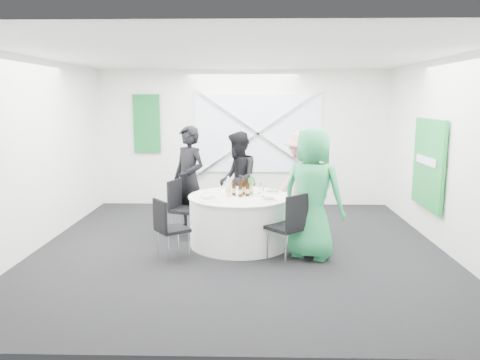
{
  "coord_description": "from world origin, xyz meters",
  "views": [
    {
      "loc": [
        0.17,
        -6.72,
        2.19
      ],
      "look_at": [
        0.0,
        0.2,
        1.0
      ],
      "focal_mm": 35.0,
      "sensor_mm": 36.0,
      "label": 1
    }
  ],
  "objects_px": {
    "chair_back_left": "(181,204)",
    "person_woman_green": "(312,193)",
    "chair_back": "(242,200)",
    "chair_back_right": "(304,199)",
    "person_man_back": "(238,180)",
    "green_water_bottle": "(251,187)",
    "person_man_back_left": "(189,179)",
    "chair_front_left": "(167,225)",
    "chair_front_right": "(290,222)",
    "clear_water_bottle": "(228,189)",
    "banquet_table": "(240,220)",
    "person_woman_pink": "(302,183)"
  },
  "relations": [
    {
      "from": "chair_back",
      "to": "person_woman_green",
      "type": "relative_size",
      "value": 0.45
    },
    {
      "from": "banquet_table",
      "to": "person_man_back_left",
      "type": "distance_m",
      "value": 1.22
    },
    {
      "from": "chair_front_right",
      "to": "person_woman_green",
      "type": "height_order",
      "value": "person_woman_green"
    },
    {
      "from": "chair_back",
      "to": "person_woman_green",
      "type": "height_order",
      "value": "person_woman_green"
    },
    {
      "from": "chair_back_right",
      "to": "person_woman_green",
      "type": "distance_m",
      "value": 1.2
    },
    {
      "from": "chair_front_right",
      "to": "green_water_bottle",
      "type": "height_order",
      "value": "green_water_bottle"
    },
    {
      "from": "banquet_table",
      "to": "chair_back_left",
      "type": "height_order",
      "value": "chair_back_left"
    },
    {
      "from": "banquet_table",
      "to": "chair_back_right",
      "type": "bearing_deg",
      "value": 29.57
    },
    {
      "from": "chair_back_left",
      "to": "person_woman_green",
      "type": "bearing_deg",
      "value": -94.72
    },
    {
      "from": "chair_front_right",
      "to": "person_man_back",
      "type": "relative_size",
      "value": 0.57
    },
    {
      "from": "chair_front_left",
      "to": "person_man_back_left",
      "type": "bearing_deg",
      "value": -41.26
    },
    {
      "from": "chair_front_left",
      "to": "clear_water_bottle",
      "type": "height_order",
      "value": "clear_water_bottle"
    },
    {
      "from": "green_water_bottle",
      "to": "clear_water_bottle",
      "type": "distance_m",
      "value": 0.37
    },
    {
      "from": "person_man_back_left",
      "to": "green_water_bottle",
      "type": "height_order",
      "value": "person_man_back_left"
    },
    {
      "from": "clear_water_bottle",
      "to": "person_man_back",
      "type": "bearing_deg",
      "value": 84.43
    },
    {
      "from": "chair_back_right",
      "to": "chair_front_left",
      "type": "xyz_separation_m",
      "value": [
        -2.01,
        -1.31,
        -0.09
      ]
    },
    {
      "from": "chair_back_right",
      "to": "person_woman_pink",
      "type": "bearing_deg",
      "value": -149.68
    },
    {
      "from": "chair_front_right",
      "to": "person_woman_green",
      "type": "xyz_separation_m",
      "value": [
        0.31,
        0.2,
        0.36
      ]
    },
    {
      "from": "chair_back_left",
      "to": "chair_front_right",
      "type": "xyz_separation_m",
      "value": [
        1.65,
        -1.13,
        0.01
      ]
    },
    {
      "from": "clear_water_bottle",
      "to": "chair_back_right",
      "type": "bearing_deg",
      "value": 29.0
    },
    {
      "from": "person_man_back_left",
      "to": "chair_front_left",
      "type": "bearing_deg",
      "value": -55.37
    },
    {
      "from": "banquet_table",
      "to": "chair_back",
      "type": "xyz_separation_m",
      "value": [
        0.01,
        1.01,
        0.09
      ]
    },
    {
      "from": "banquet_table",
      "to": "chair_front_right",
      "type": "xyz_separation_m",
      "value": [
        0.7,
        -0.77,
        0.18
      ]
    },
    {
      "from": "chair_back",
      "to": "person_woman_pink",
      "type": "relative_size",
      "value": 0.48
    },
    {
      "from": "chair_front_left",
      "to": "green_water_bottle",
      "type": "relative_size",
      "value": 2.69
    },
    {
      "from": "banquet_table",
      "to": "green_water_bottle",
      "type": "relative_size",
      "value": 4.89
    },
    {
      "from": "chair_back",
      "to": "chair_back_right",
      "type": "bearing_deg",
      "value": -22.04
    },
    {
      "from": "person_woman_pink",
      "to": "clear_water_bottle",
      "type": "relative_size",
      "value": 5.48
    },
    {
      "from": "person_man_back_left",
      "to": "person_man_back",
      "type": "relative_size",
      "value": 1.07
    },
    {
      "from": "chair_back_right",
      "to": "chair_front_right",
      "type": "distance_m",
      "value": 1.4
    },
    {
      "from": "chair_back_left",
      "to": "person_man_back_left",
      "type": "relative_size",
      "value": 0.52
    },
    {
      "from": "chair_front_left",
      "to": "green_water_bottle",
      "type": "height_order",
      "value": "green_water_bottle"
    },
    {
      "from": "chair_back_right",
      "to": "person_man_back_left",
      "type": "distance_m",
      "value": 1.92
    },
    {
      "from": "chair_back",
      "to": "chair_back_left",
      "type": "bearing_deg",
      "value": -145.53
    },
    {
      "from": "chair_back_left",
      "to": "clear_water_bottle",
      "type": "height_order",
      "value": "clear_water_bottle"
    },
    {
      "from": "person_man_back",
      "to": "green_water_bottle",
      "type": "distance_m",
      "value": 0.99
    },
    {
      "from": "person_man_back",
      "to": "chair_back_left",
      "type": "bearing_deg",
      "value": -56.43
    },
    {
      "from": "chair_back_right",
      "to": "clear_water_bottle",
      "type": "distance_m",
      "value": 1.41
    },
    {
      "from": "chair_back_left",
      "to": "person_woman_green",
      "type": "xyz_separation_m",
      "value": [
        1.97,
        -0.93,
        0.37
      ]
    },
    {
      "from": "chair_front_right",
      "to": "person_woman_green",
      "type": "relative_size",
      "value": 0.52
    },
    {
      "from": "chair_back",
      "to": "green_water_bottle",
      "type": "height_order",
      "value": "green_water_bottle"
    },
    {
      "from": "person_man_back",
      "to": "person_woman_pink",
      "type": "xyz_separation_m",
      "value": [
        1.06,
        -0.43,
        0.02
      ]
    },
    {
      "from": "chair_back",
      "to": "person_man_back_left",
      "type": "bearing_deg",
      "value": -160.47
    },
    {
      "from": "person_woman_green",
      "to": "chair_front_left",
      "type": "bearing_deg",
      "value": 33.95
    },
    {
      "from": "chair_front_left",
      "to": "green_water_bottle",
      "type": "xyz_separation_m",
      "value": [
        1.14,
        0.8,
        0.39
      ]
    },
    {
      "from": "person_woman_pink",
      "to": "green_water_bottle",
      "type": "distance_m",
      "value": 0.99
    },
    {
      "from": "person_man_back_left",
      "to": "chair_front_right",
      "type": "bearing_deg",
      "value": -4.15
    },
    {
      "from": "chair_back",
      "to": "chair_front_left",
      "type": "height_order",
      "value": "chair_front_left"
    },
    {
      "from": "banquet_table",
      "to": "chair_front_right",
      "type": "height_order",
      "value": "chair_front_right"
    },
    {
      "from": "person_woman_pink",
      "to": "green_water_bottle",
      "type": "height_order",
      "value": "person_woman_pink"
    }
  ]
}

